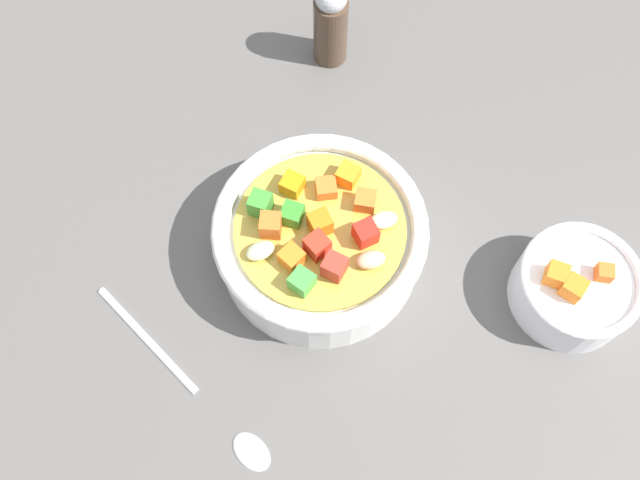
{
  "coord_description": "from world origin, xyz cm",
  "views": [
    {
      "loc": [
        -6.16,
        -20.77,
        51.26
      ],
      "look_at": [
        0.0,
        0.0,
        2.59
      ],
      "focal_mm": 39.48,
      "sensor_mm": 36.0,
      "label": 1
    }
  ],
  "objects_px": {
    "spoon": "(204,401)",
    "pepper_shaker": "(331,23)",
    "soup_bowl_main": "(320,238)",
    "side_bowl_small": "(575,287)"
  },
  "relations": [
    {
      "from": "soup_bowl_main",
      "to": "spoon",
      "type": "bearing_deg",
      "value": -142.08
    },
    {
      "from": "side_bowl_small",
      "to": "pepper_shaker",
      "type": "bearing_deg",
      "value": 111.42
    },
    {
      "from": "side_bowl_small",
      "to": "soup_bowl_main",
      "type": "bearing_deg",
      "value": 152.6
    },
    {
      "from": "spoon",
      "to": "pepper_shaker",
      "type": "height_order",
      "value": "pepper_shaker"
    },
    {
      "from": "side_bowl_small",
      "to": "spoon",
      "type": "bearing_deg",
      "value": 179.9
    },
    {
      "from": "soup_bowl_main",
      "to": "spoon",
      "type": "distance_m",
      "value": 0.15
    },
    {
      "from": "soup_bowl_main",
      "to": "spoon",
      "type": "relative_size",
      "value": 0.94
    },
    {
      "from": "soup_bowl_main",
      "to": "spoon",
      "type": "height_order",
      "value": "soup_bowl_main"
    },
    {
      "from": "soup_bowl_main",
      "to": "pepper_shaker",
      "type": "distance_m",
      "value": 0.2
    },
    {
      "from": "spoon",
      "to": "pepper_shaker",
      "type": "relative_size",
      "value": 1.98
    }
  ]
}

